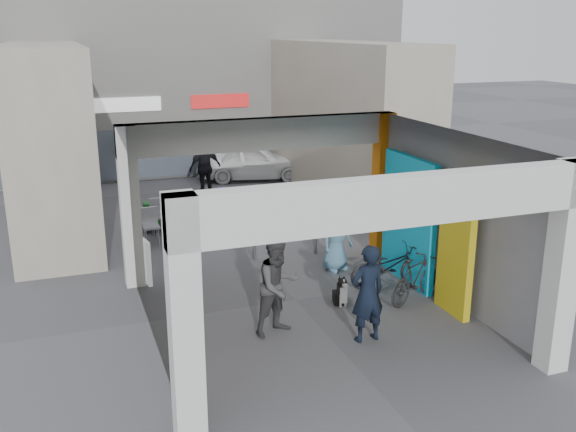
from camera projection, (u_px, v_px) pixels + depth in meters
name	position (u px, v px, depth m)	size (l,w,h in m)	color
ground	(295.00, 300.00, 13.25)	(90.00, 90.00, 0.00)	#535257
arcade_canopy	(338.00, 200.00, 12.04)	(6.40, 6.45, 6.40)	silver
far_building	(169.00, 66.00, 24.75)	(18.00, 4.08, 8.00)	silver
plaza_bldg_left	(50.00, 136.00, 17.84)	(2.00, 9.00, 5.00)	#A8A08B
plaza_bldg_right	(344.00, 121.00, 20.78)	(2.00, 9.00, 5.00)	#A8A08B
bollard_left	(195.00, 250.00, 14.81)	(0.09, 0.09, 0.94)	gray
bollard_center	(254.00, 241.00, 15.43)	(0.09, 0.09, 0.94)	gray
bollard_right	(315.00, 235.00, 15.86)	(0.09, 0.09, 0.95)	gray
advert_board_near	(182.00, 347.00, 10.24)	(0.21, 0.55, 1.00)	silver
advert_board_far	(146.00, 261.00, 14.01)	(0.18, 0.56, 1.00)	silver
cafe_set	(168.00, 225.00, 17.17)	(1.59, 1.29, 0.96)	#A8A7AC
produce_stand	(163.00, 219.00, 17.80)	(1.17, 0.63, 0.77)	black
crate_stack	(222.00, 197.00, 20.19)	(0.52, 0.45, 0.56)	#195A20
border_collie	(341.00, 293.00, 12.96)	(0.23, 0.46, 0.64)	black
man_with_dog	(368.00, 294.00, 11.31)	(0.66, 0.43, 1.80)	black
man_back_turned	(278.00, 286.00, 11.60)	(0.90, 0.70, 1.84)	#424244
man_elderly	(337.00, 236.00, 14.69)	(0.80, 0.52, 1.64)	teal
man_crates	(205.00, 168.00, 21.03)	(1.17, 0.49, 2.00)	black
bicycle_front	(389.00, 266.00, 13.83)	(0.62, 1.77, 0.93)	black
bicycle_rear	(415.00, 279.00, 13.09)	(0.46, 1.61, 0.97)	black
white_van	(252.00, 161.00, 23.61)	(1.62, 4.03, 1.37)	white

